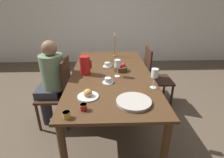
{
  "coord_description": "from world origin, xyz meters",
  "views": [
    {
      "loc": [
        -0.06,
        -2.14,
        1.61
      ],
      "look_at": [
        0.0,
        -0.31,
        0.78
      ],
      "focal_mm": 28.0,
      "sensor_mm": 36.0,
      "label": 1
    }
  ],
  "objects_px": {
    "wine_glass_water": "(118,64)",
    "jam_jar_red": "(83,107)",
    "teacup_near_person": "(108,81)",
    "chair_opposite": "(154,76)",
    "teacup_across": "(107,65)",
    "fruit_bowl": "(121,68)",
    "candlestick_tall": "(115,47)",
    "wine_glass_juice": "(155,74)",
    "serving_tray": "(134,102)",
    "bread_plate": "(88,95)",
    "red_pitcher": "(85,65)",
    "jam_jar_amber": "(66,115)",
    "chair_person_side": "(59,91)",
    "person_seated": "(51,77)"
  },
  "relations": [
    {
      "from": "red_pitcher",
      "to": "serving_tray",
      "type": "relative_size",
      "value": 0.72
    },
    {
      "from": "wine_glass_juice",
      "to": "jam_jar_amber",
      "type": "height_order",
      "value": "wine_glass_juice"
    },
    {
      "from": "teacup_across",
      "to": "candlestick_tall",
      "type": "xyz_separation_m",
      "value": [
        0.13,
        0.5,
        0.13
      ]
    },
    {
      "from": "chair_person_side",
      "to": "jam_jar_red",
      "type": "xyz_separation_m",
      "value": [
        0.43,
        -0.79,
        0.27
      ]
    },
    {
      "from": "serving_tray",
      "to": "bread_plate",
      "type": "relative_size",
      "value": 1.55
    },
    {
      "from": "candlestick_tall",
      "to": "bread_plate",
      "type": "bearing_deg",
      "value": -103.65
    },
    {
      "from": "wine_glass_juice",
      "to": "teacup_near_person",
      "type": "xyz_separation_m",
      "value": [
        -0.5,
        0.14,
        -0.14
      ]
    },
    {
      "from": "chair_person_side",
      "to": "teacup_near_person",
      "type": "bearing_deg",
      "value": -110.82
    },
    {
      "from": "chair_opposite",
      "to": "candlestick_tall",
      "type": "xyz_separation_m",
      "value": [
        -0.62,
        0.33,
        0.39
      ]
    },
    {
      "from": "wine_glass_juice",
      "to": "jam_jar_red",
      "type": "bearing_deg",
      "value": -150.67
    },
    {
      "from": "wine_glass_water",
      "to": "teacup_near_person",
      "type": "distance_m",
      "value": 0.26
    },
    {
      "from": "teacup_across",
      "to": "candlestick_tall",
      "type": "distance_m",
      "value": 0.53
    },
    {
      "from": "fruit_bowl",
      "to": "candlestick_tall",
      "type": "height_order",
      "value": "candlestick_tall"
    },
    {
      "from": "serving_tray",
      "to": "jam_jar_amber",
      "type": "xyz_separation_m",
      "value": [
        -0.58,
        -0.2,
        0.02
      ]
    },
    {
      "from": "person_seated",
      "to": "bread_plate",
      "type": "bearing_deg",
      "value": -138.22
    },
    {
      "from": "serving_tray",
      "to": "bread_plate",
      "type": "bearing_deg",
      "value": 163.45
    },
    {
      "from": "wine_glass_water",
      "to": "bread_plate",
      "type": "bearing_deg",
      "value": -122.9
    },
    {
      "from": "bread_plate",
      "to": "jam_jar_amber",
      "type": "bearing_deg",
      "value": -113.34
    },
    {
      "from": "chair_opposite",
      "to": "bread_plate",
      "type": "height_order",
      "value": "chair_opposite"
    },
    {
      "from": "wine_glass_water",
      "to": "fruit_bowl",
      "type": "relative_size",
      "value": 1.24
    },
    {
      "from": "wine_glass_juice",
      "to": "fruit_bowl",
      "type": "relative_size",
      "value": 1.26
    },
    {
      "from": "wine_glass_water",
      "to": "jam_jar_amber",
      "type": "distance_m",
      "value": 0.96
    },
    {
      "from": "wine_glass_water",
      "to": "candlestick_tall",
      "type": "height_order",
      "value": "candlestick_tall"
    },
    {
      "from": "chair_opposite",
      "to": "jam_jar_red",
      "type": "bearing_deg",
      "value": -37.6
    },
    {
      "from": "wine_glass_water",
      "to": "jam_jar_red",
      "type": "distance_m",
      "value": 0.81
    },
    {
      "from": "person_seated",
      "to": "bread_plate",
      "type": "xyz_separation_m",
      "value": [
        0.54,
        -0.61,
        0.07
      ]
    },
    {
      "from": "candlestick_tall",
      "to": "fruit_bowl",
      "type": "bearing_deg",
      "value": -86.01
    },
    {
      "from": "wine_glass_water",
      "to": "jam_jar_amber",
      "type": "xyz_separation_m",
      "value": [
        -0.47,
        -0.83,
        -0.13
      ]
    },
    {
      "from": "chair_person_side",
      "to": "fruit_bowl",
      "type": "distance_m",
      "value": 0.88
    },
    {
      "from": "jam_jar_amber",
      "to": "red_pitcher",
      "type": "bearing_deg",
      "value": 86.39
    },
    {
      "from": "teacup_across",
      "to": "fruit_bowl",
      "type": "height_order",
      "value": "fruit_bowl"
    },
    {
      "from": "chair_person_side",
      "to": "teacup_across",
      "type": "bearing_deg",
      "value": -65.78
    },
    {
      "from": "serving_tray",
      "to": "jam_jar_red",
      "type": "bearing_deg",
      "value": -168.13
    },
    {
      "from": "chair_person_side",
      "to": "teacup_across",
      "type": "height_order",
      "value": "chair_person_side"
    },
    {
      "from": "candlestick_tall",
      "to": "wine_glass_juice",
      "type": "bearing_deg",
      "value": -72.74
    },
    {
      "from": "red_pitcher",
      "to": "jam_jar_red",
      "type": "xyz_separation_m",
      "value": [
        0.07,
        -0.82,
        -0.09
      ]
    },
    {
      "from": "red_pitcher",
      "to": "bread_plate",
      "type": "xyz_separation_m",
      "value": [
        0.09,
        -0.59,
        -0.1
      ]
    },
    {
      "from": "chair_opposite",
      "to": "wine_glass_water",
      "type": "relative_size",
      "value": 4.33
    },
    {
      "from": "bread_plate",
      "to": "teacup_near_person",
      "type": "bearing_deg",
      "value": 57.74
    },
    {
      "from": "chair_person_side",
      "to": "bread_plate",
      "type": "height_order",
      "value": "chair_person_side"
    },
    {
      "from": "chair_opposite",
      "to": "wine_glass_juice",
      "type": "xyz_separation_m",
      "value": [
        -0.25,
        -0.85,
        0.4
      ]
    },
    {
      "from": "chair_opposite",
      "to": "serving_tray",
      "type": "height_order",
      "value": "chair_opposite"
    },
    {
      "from": "chair_opposite",
      "to": "fruit_bowl",
      "type": "relative_size",
      "value": 5.38
    },
    {
      "from": "chair_opposite",
      "to": "jam_jar_red",
      "type": "xyz_separation_m",
      "value": [
        -0.97,
        -1.26,
        0.27
      ]
    },
    {
      "from": "teacup_across",
      "to": "jam_jar_red",
      "type": "bearing_deg",
      "value": -101.39
    },
    {
      "from": "chair_opposite",
      "to": "wine_glass_juice",
      "type": "relative_size",
      "value": 4.27
    },
    {
      "from": "chair_opposite",
      "to": "teacup_near_person",
      "type": "distance_m",
      "value": 1.06
    },
    {
      "from": "chair_opposite",
      "to": "fruit_bowl",
      "type": "height_order",
      "value": "chair_opposite"
    },
    {
      "from": "wine_glass_water",
      "to": "teacup_across",
      "type": "xyz_separation_m",
      "value": [
        -0.12,
        0.36,
        -0.14
      ]
    },
    {
      "from": "chair_opposite",
      "to": "teacup_across",
      "type": "xyz_separation_m",
      "value": [
        -0.75,
        -0.17,
        0.26
      ]
    }
  ]
}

